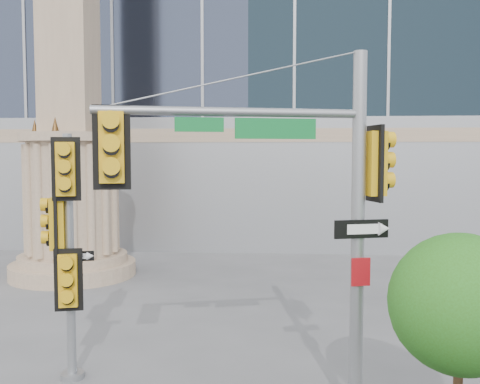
{
  "coord_description": "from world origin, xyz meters",
  "views": [
    {
      "loc": [
        1.31,
        -9.47,
        4.31
      ],
      "look_at": [
        0.5,
        2.0,
        3.53
      ],
      "focal_mm": 40.0,
      "sensor_mm": 36.0,
      "label": 1
    }
  ],
  "objects": [
    {
      "name": "monument",
      "position": [
        -6.0,
        9.0,
        5.52
      ],
      "size": [
        4.4,
        4.4,
        16.6
      ],
      "color": "gray",
      "rests_on": "ground"
    },
    {
      "name": "main_signal_pole",
      "position": [
        1.58,
        -1.01,
        3.7
      ],
      "size": [
        4.54,
        1.6,
        5.97
      ],
      "rotation": [
        0.0,
        0.0,
        0.27
      ],
      "color": "slate",
      "rests_on": "ground"
    },
    {
      "name": "secondary_signal_pole",
      "position": [
        -2.67,
        0.25,
        2.78
      ],
      "size": [
        0.87,
        0.63,
        4.72
      ],
      "rotation": [
        0.0,
        0.0,
        0.24
      ],
      "color": "slate",
      "rests_on": "ground"
    },
    {
      "name": "street_tree",
      "position": [
        3.95,
        -1.78,
        2.12
      ],
      "size": [
        2.07,
        2.02,
        3.22
      ],
      "color": "gray",
      "rests_on": "ground"
    }
  ]
}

